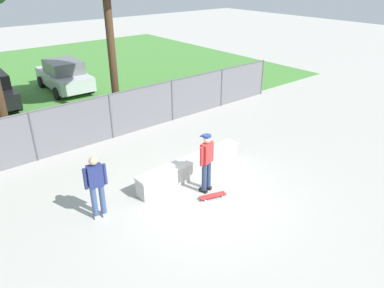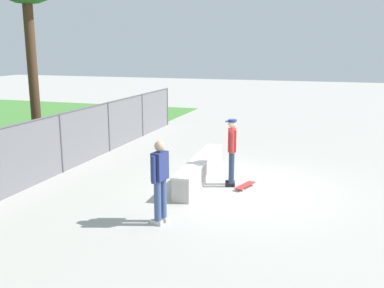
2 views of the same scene
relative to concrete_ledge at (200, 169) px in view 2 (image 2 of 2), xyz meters
name	(u,v)px [view 2 (image 2 of 2)]	position (x,y,z in m)	size (l,w,h in m)	color
ground_plane	(239,190)	(-0.52, -1.25, -0.32)	(80.00, 80.00, 0.00)	#ADAAA3
concrete_ledge	(200,169)	(0.00, 0.00, 0.00)	(3.99, 0.68, 0.64)	#B7B5AD
skateboarder	(232,149)	(-0.18, -0.95, 0.71)	(0.59, 0.36, 1.84)	black
skateboard	(245,185)	(-0.28, -1.36, -0.25)	(0.82, 0.44, 0.09)	red
chainlink_fence	(61,141)	(-0.52, 4.21, 0.66)	(17.62, 0.07, 1.81)	#4C4C51
bystander	(160,178)	(-3.23, -0.10, 0.69)	(0.59, 0.33, 1.82)	beige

